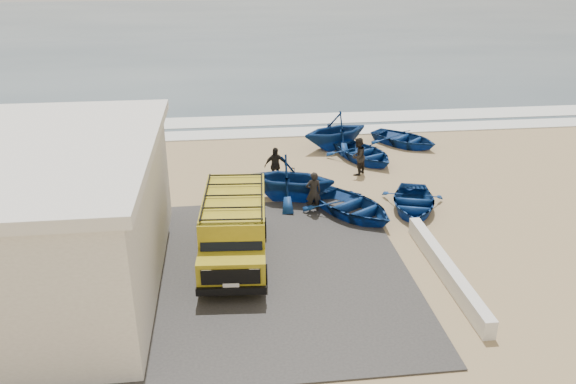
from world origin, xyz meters
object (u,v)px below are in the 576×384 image
boat_near_left (351,206)px  boat_far_left (335,130)px  building (8,220)px  parapet (446,270)px  boat_mid_right (364,153)px  fisherman_back (275,166)px  boat_far_right (404,139)px  fisherman_front (313,192)px  boat_mid_left (290,178)px  boat_near_right (413,202)px  van (234,226)px  fisherman_middle (358,156)px

boat_near_left → boat_far_left: 7.73m
building → parapet: bearing=-4.6°
boat_mid_right → building: bearing=-167.6°
fisherman_back → boat_far_right: bearing=18.9°
fisherman_front → fisherman_back: (-1.15, 2.95, -0.00)m
boat_mid_right → parapet: bearing=-114.2°
parapet → boat_far_left: 12.28m
parapet → boat_far_right: (2.56, 12.22, 0.08)m
boat_mid_left → boat_far_right: bearing=-29.6°
parapet → boat_near_right: (0.53, 4.70, 0.07)m
parapet → boat_mid_left: boat_mid_left is taller
boat_mid_right → boat_far_left: 2.24m
building → van: building is taller
boat_mid_left → fisherman_back: (-0.41, 1.77, -0.12)m
boat_mid_left → boat_far_left: boat_far_left is taller
parapet → van: bearing=162.9°
fisherman_front → van: bearing=44.8°
parapet → boat_mid_left: bearing=122.3°
boat_mid_right → fisherman_front: bearing=-145.8°
building → fisherman_front: bearing=23.7°
van → boat_mid_left: bearing=66.4°
parapet → fisherman_middle: fisherman_middle is taller
boat_far_right → fisherman_front: bearing=-170.4°
fisherman_middle → boat_near_left: bearing=25.1°
fisherman_back → boat_mid_right: bearing=15.0°
boat_near_left → boat_mid_left: size_ratio=1.07×
boat_far_left → fisherman_middle: (0.28, -3.62, -0.09)m
boat_far_right → boat_far_left: bearing=138.4°
boat_far_left → boat_far_right: (3.54, -0.01, -0.56)m
parapet → boat_far_left: boat_far_left is taller
boat_mid_right → boat_far_right: 3.22m
parapet → building: bearing=175.4°
van → boat_mid_left: 4.90m
building → van: (6.27, 0.92, -1.03)m
building → boat_mid_left: bearing=31.6°
boat_far_left → boat_far_right: bearing=67.5°
boat_mid_left → boat_far_right: boat_mid_left is taller
parapet → boat_far_right: size_ratio=1.73×
boat_mid_left → building: bearing=139.5°
parapet → boat_mid_right: size_ratio=1.66×
boat_mid_left → fisherman_middle: 4.03m
fisherman_front → boat_mid_left: bearing=-59.3°
fisherman_middle → van: bearing=1.7°
building → boat_far_left: (11.52, 11.23, -1.24)m
building → boat_far_right: size_ratio=2.72×
parapet → van: van is taller
building → boat_far_right: (15.06, 11.22, -1.81)m
boat_near_right → fisherman_front: 3.79m
van → boat_near_left: van is taller
building → boat_mid_right: building is taller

